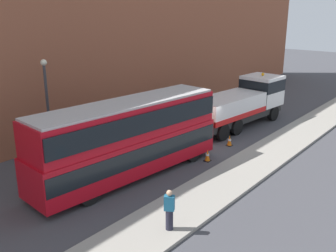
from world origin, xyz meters
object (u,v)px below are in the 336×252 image
at_px(double_decker_bus, 129,136).
at_px(traffic_cone_near_bus, 207,156).
at_px(street_lamp, 47,101).
at_px(traffic_cone_midway, 230,141).
at_px(recovery_tow_truck, 242,102).
at_px(pedestrian_onlooker, 169,210).

height_order(double_decker_bus, traffic_cone_near_bus, double_decker_bus).
relative_size(traffic_cone_near_bus, street_lamp, 0.12).
bearing_deg(traffic_cone_midway, recovery_tow_truck, 20.51).
xyz_separation_m(recovery_tow_truck, street_lamp, (-12.92, 5.49, 1.71)).
relative_size(double_decker_bus, traffic_cone_near_bus, 15.54).
height_order(recovery_tow_truck, double_decker_bus, double_decker_bus).
distance_m(recovery_tow_truck, traffic_cone_near_bus, 7.97).
bearing_deg(double_decker_bus, traffic_cone_near_bus, -20.24).
bearing_deg(recovery_tow_truck, street_lamp, 162.27).
distance_m(pedestrian_onlooker, traffic_cone_near_bus, 7.79).
relative_size(double_decker_bus, traffic_cone_midway, 15.54).
xyz_separation_m(recovery_tow_truck, double_decker_bus, (-11.90, 0.04, 0.47)).
relative_size(recovery_tow_truck, traffic_cone_near_bus, 14.21).
distance_m(double_decker_bus, street_lamp, 5.68).
height_order(double_decker_bus, pedestrian_onlooker, double_decker_bus).
xyz_separation_m(recovery_tow_truck, traffic_cone_midway, (-4.51, -1.69, -1.42)).
bearing_deg(double_decker_bus, pedestrian_onlooker, -114.37).
xyz_separation_m(traffic_cone_near_bus, street_lamp, (-5.35, 7.51, 3.13)).
xyz_separation_m(pedestrian_onlooker, traffic_cone_near_bus, (7.18, 2.95, -0.64)).
distance_m(recovery_tow_truck, traffic_cone_midway, 5.02).
bearing_deg(street_lamp, traffic_cone_near_bus, -54.54).
height_order(traffic_cone_midway, street_lamp, street_lamp).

